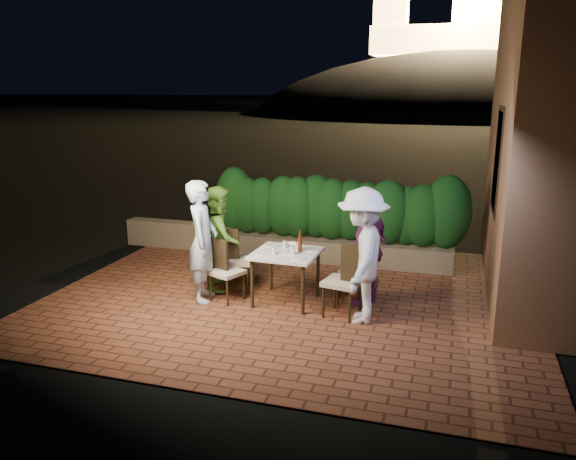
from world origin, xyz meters
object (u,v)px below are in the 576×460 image
at_px(parapet_lamp, 204,220).
at_px(diner_blue, 203,241).
at_px(chair_left_front, 227,271).
at_px(dining_table, 286,277).
at_px(chair_right_back, 350,275).
at_px(chair_right_front, 342,280).
at_px(chair_left_back, 238,259).
at_px(diner_purple, 369,249).
at_px(bowl, 291,244).
at_px(diner_green, 221,238).
at_px(diner_white, 362,256).
at_px(beer_bottle, 300,241).

bearing_deg(parapet_lamp, diner_blue, -65.06).
bearing_deg(parapet_lamp, chair_left_front, -58.13).
xyz_separation_m(dining_table, chair_right_back, (0.89, 0.25, 0.04)).
xyz_separation_m(chair_right_front, chair_right_back, (0.01, 0.51, -0.09)).
bearing_deg(dining_table, chair_left_front, -167.18).
distance_m(chair_left_front, chair_left_back, 0.50).
height_order(chair_right_back, parapet_lamp, chair_right_back).
bearing_deg(diner_purple, parapet_lamp, -103.33).
bearing_deg(chair_left_back, bowl, -8.87).
relative_size(chair_right_front, diner_purple, 0.61).
height_order(bowl, chair_right_back, chair_right_back).
bearing_deg(chair_left_front, chair_right_back, 36.00).
xyz_separation_m(chair_left_front, diner_green, (-0.29, 0.48, 0.35)).
xyz_separation_m(dining_table, diner_green, (-1.13, 0.29, 0.42)).
distance_m(dining_table, parapet_lamp, 3.14).
distance_m(bowl, diner_blue, 1.30).
bearing_deg(bowl, dining_table, -86.44).
bearing_deg(chair_right_front, chair_left_front, 8.49).
xyz_separation_m(chair_left_back, diner_green, (-0.27, -0.02, 0.32)).
bearing_deg(parapet_lamp, chair_left_back, -52.23).
distance_m(chair_left_front, diner_green, 0.66).
height_order(chair_left_front, chair_left_back, chair_left_back).
xyz_separation_m(chair_right_front, diner_white, (0.27, -0.08, 0.39)).
height_order(chair_left_back, parapet_lamp, chair_left_back).
bearing_deg(diner_green, diner_white, -124.64).
height_order(diner_blue, diner_purple, diner_blue).
distance_m(chair_left_back, diner_green, 0.42).
xyz_separation_m(beer_bottle, diner_white, (0.96, -0.43, -0.01)).
bearing_deg(diner_green, diner_blue, 156.74).
bearing_deg(chair_right_back, dining_table, 8.24).
xyz_separation_m(beer_bottle, diner_purple, (0.96, 0.15, -0.08)).
height_order(dining_table, beer_bottle, beer_bottle).
relative_size(beer_bottle, diner_white, 0.17).
distance_m(chair_left_back, diner_blue, 0.76).
relative_size(diner_green, parapet_lamp, 11.43).
bearing_deg(chair_right_back, chair_left_back, -9.10).
xyz_separation_m(diner_white, diner_purple, (-0.00, 0.58, -0.07)).
bearing_deg(chair_left_back, diner_green, 173.11).
bearing_deg(beer_bottle, chair_left_front, -165.05).
bearing_deg(diner_white, diner_purple, 176.75).
distance_m(chair_right_back, diner_white, 0.81).
height_order(chair_left_back, diner_green, diner_green).
relative_size(bowl, chair_left_back, 0.18).
bearing_deg(diner_white, bowl, -123.70).
relative_size(chair_right_front, diner_white, 0.56).
height_order(bowl, parapet_lamp, bowl).
relative_size(chair_left_back, diner_blue, 0.54).
distance_m(beer_bottle, diner_green, 1.34).
height_order(chair_right_front, diner_white, diner_white).
bearing_deg(dining_table, chair_left_back, 160.58).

